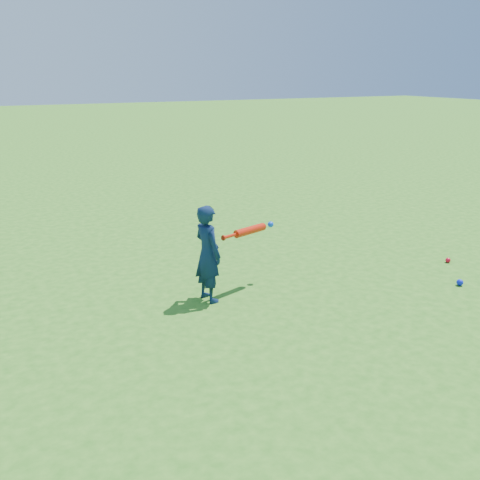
# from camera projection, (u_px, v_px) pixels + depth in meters

# --- Properties ---
(ground) EXTENTS (80.00, 80.00, 0.00)m
(ground) POSITION_uv_depth(u_px,v_px,m) (232.00, 317.00, 5.64)
(ground) COLOR #2E741B
(ground) RESTS_ON ground
(child) EXTENTS (0.33, 0.44, 1.10)m
(child) POSITION_uv_depth(u_px,v_px,m) (208.00, 254.00, 5.90)
(child) COLOR #0D1E3F
(child) RESTS_ON ground
(ground_ball_red) EXTENTS (0.07, 0.07, 0.07)m
(ground_ball_red) POSITION_uv_depth(u_px,v_px,m) (448.00, 260.00, 7.23)
(ground_ball_red) COLOR red
(ground_ball_red) RESTS_ON ground
(ground_ball_blue) EXTENTS (0.08, 0.08, 0.08)m
(ground_ball_blue) POSITION_uv_depth(u_px,v_px,m) (460.00, 282.00, 6.45)
(ground_ball_blue) COLOR #0C1BD8
(ground_ball_blue) RESTS_ON ground
(bat_swing) EXTENTS (0.80, 0.31, 0.09)m
(bat_swing) POSITION_uv_depth(u_px,v_px,m) (252.00, 230.00, 6.25)
(bat_swing) COLOR red
(bat_swing) RESTS_ON ground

